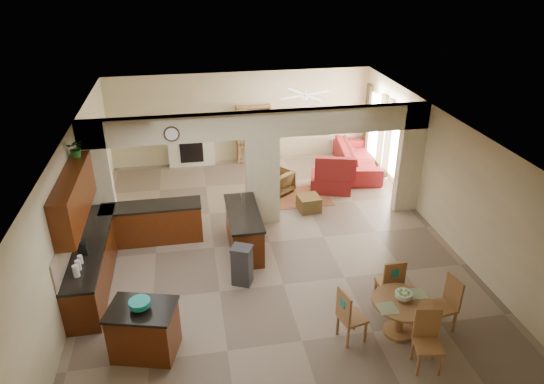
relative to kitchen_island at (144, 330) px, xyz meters
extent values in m
plane|color=#816F59|center=(2.60, 2.97, -0.46)|extent=(10.00, 10.00, 0.00)
plane|color=white|center=(2.60, 2.97, 2.34)|extent=(10.00, 10.00, 0.00)
plane|color=#BEB08B|center=(2.60, 7.97, 0.94)|extent=(8.00, 0.00, 8.00)
plane|color=#BEB08B|center=(2.60, -2.03, 0.94)|extent=(8.00, 0.00, 8.00)
plane|color=#BEB08B|center=(-1.40, 2.97, 0.94)|extent=(0.00, 10.00, 10.00)
plane|color=#BEB08B|center=(6.60, 2.97, 0.94)|extent=(0.00, 10.00, 10.00)
cube|color=#BEB08B|center=(-1.10, 3.97, 0.94)|extent=(0.60, 0.25, 2.80)
cube|color=#BEB08B|center=(2.60, 3.97, 0.64)|extent=(0.80, 0.25, 2.20)
cube|color=#BEB08B|center=(6.30, 3.97, 0.94)|extent=(0.60, 0.25, 2.80)
cube|color=#BEB08B|center=(2.60, 3.97, 2.04)|extent=(8.00, 0.25, 0.60)
cube|color=#3B1606|center=(-1.10, 2.17, -0.03)|extent=(0.60, 3.20, 0.86)
cube|color=black|center=(-1.10, 2.17, 0.42)|extent=(0.62, 3.22, 0.05)
cube|color=tan|center=(-1.38, 2.17, 0.74)|extent=(0.02, 3.20, 0.55)
cube|color=#3B1606|center=(0.00, 3.54, -0.03)|extent=(2.20, 0.60, 0.86)
cube|color=black|center=(0.00, 3.54, 0.42)|extent=(2.22, 0.62, 0.05)
cube|color=#3B1606|center=(-1.22, 2.17, 1.46)|extent=(0.35, 2.40, 0.90)
cube|color=#3B1606|center=(2.00, 2.87, -0.03)|extent=(0.65, 1.80, 0.86)
cube|color=black|center=(2.00, 2.87, 0.42)|extent=(0.70, 1.85, 0.05)
cube|color=silver|center=(2.00, 2.02, -0.04)|extent=(0.58, 0.04, 0.70)
cylinder|color=#462D17|center=(0.60, 3.82, 1.99)|extent=(0.34, 0.03, 0.34)
cube|color=#935635|center=(3.80, 5.07, -0.46)|extent=(1.60, 1.30, 0.01)
cube|color=#EEE8CF|center=(1.00, 7.81, 0.09)|extent=(1.40, 0.28, 1.10)
cube|color=black|center=(1.00, 7.67, 0.04)|extent=(0.70, 0.04, 0.70)
cube|color=#EEE8CF|center=(1.00, 7.79, 0.69)|extent=(1.60, 0.35, 0.10)
cube|color=olive|center=(2.95, 7.79, 0.44)|extent=(1.00, 0.32, 1.80)
cube|color=white|center=(6.57, 5.27, 0.74)|extent=(0.02, 0.90, 1.90)
cube|color=white|center=(6.57, 6.97, 0.74)|extent=(0.02, 0.90, 1.90)
cube|color=white|center=(6.57, 6.12, 0.59)|extent=(0.02, 0.70, 2.10)
cube|color=#42231A|center=(6.53, 4.67, 0.74)|extent=(0.10, 0.28, 2.30)
cube|color=#42231A|center=(6.53, 5.87, 0.74)|extent=(0.10, 0.28, 2.30)
cube|color=#42231A|center=(6.53, 6.37, 0.74)|extent=(0.10, 0.28, 2.30)
cube|color=#42231A|center=(6.53, 7.57, 0.74)|extent=(0.10, 0.28, 2.30)
cylinder|color=white|center=(4.10, 5.97, 2.10)|extent=(1.00, 1.00, 0.10)
cube|color=#3B1606|center=(0.00, 0.00, -0.03)|extent=(1.16, 0.95, 0.87)
cube|color=black|center=(0.00, 0.00, 0.43)|extent=(1.22, 1.01, 0.05)
cylinder|color=#13847C|center=(0.00, -0.01, 0.54)|extent=(0.34, 0.34, 0.16)
cube|color=#2D2D2F|center=(1.80, 1.58, -0.07)|extent=(0.46, 0.44, 0.78)
cylinder|color=olive|center=(4.30, -0.31, 0.21)|extent=(1.01, 1.01, 0.04)
cylinder|color=olive|center=(4.30, -0.31, -0.12)|extent=(0.15, 0.15, 0.65)
cylinder|color=olive|center=(4.30, -0.31, -0.43)|extent=(0.52, 0.52, 0.06)
cylinder|color=#65AB24|center=(4.34, -0.27, 0.31)|extent=(0.29, 0.29, 0.15)
imported|color=maroon|center=(5.90, 6.56, -0.07)|extent=(2.79, 1.42, 0.78)
cube|color=maroon|center=(4.75, 5.39, -0.24)|extent=(1.30, 1.16, 0.44)
imported|color=maroon|center=(3.29, 5.49, -0.15)|extent=(0.95, 0.96, 0.63)
cube|color=maroon|center=(3.86, 4.32, -0.27)|extent=(0.59, 0.59, 0.39)
imported|color=#1B5115|center=(-1.22, 3.03, 2.09)|extent=(0.35, 0.31, 0.37)
cube|color=olive|center=(4.42, 0.49, -0.01)|extent=(0.42, 0.42, 0.05)
cube|color=olive|center=(4.59, 0.66, -0.24)|extent=(0.04, 0.04, 0.44)
cube|color=olive|center=(4.25, 0.66, -0.24)|extent=(0.04, 0.04, 0.44)
cube|color=olive|center=(4.59, 0.32, -0.24)|extent=(0.04, 0.04, 0.44)
cube|color=olive|center=(4.25, 0.32, -0.24)|extent=(0.04, 0.04, 0.44)
cube|color=olive|center=(4.42, 0.30, 0.29)|extent=(0.42, 0.04, 0.55)
cube|color=#13847C|center=(4.42, 0.28, 0.36)|extent=(0.14, 0.01, 0.14)
cube|color=olive|center=(5.06, -0.32, -0.01)|extent=(0.48, 0.48, 0.05)
cube|color=olive|center=(4.87, -0.18, -0.24)|extent=(0.04, 0.04, 0.44)
cube|color=olive|center=(4.92, -0.52, -0.24)|extent=(0.04, 0.04, 0.44)
cube|color=olive|center=(5.20, -0.13, -0.24)|extent=(0.04, 0.04, 0.44)
cube|color=olive|center=(5.25, -0.46, -0.24)|extent=(0.04, 0.04, 0.44)
cube|color=olive|center=(5.25, -0.29, 0.29)|extent=(0.10, 0.42, 0.55)
cube|color=#13847C|center=(5.27, -0.29, 0.36)|extent=(0.03, 0.14, 0.14)
cube|color=olive|center=(4.40, -1.13, -0.01)|extent=(0.49, 0.49, 0.05)
cube|color=olive|center=(4.21, -1.27, -0.24)|extent=(0.04, 0.04, 0.44)
cube|color=olive|center=(4.54, -1.33, -0.24)|extent=(0.04, 0.04, 0.44)
cube|color=olive|center=(4.27, -0.94, -0.24)|extent=(0.04, 0.04, 0.44)
cube|color=olive|center=(4.60, -1.00, -0.24)|extent=(0.04, 0.04, 0.44)
cube|color=olive|center=(4.44, -0.95, 0.29)|extent=(0.42, 0.11, 0.55)
cube|color=#13847C|center=(4.44, -0.92, 0.36)|extent=(0.14, 0.03, 0.14)
cube|color=olive|center=(3.44, -0.30, -0.01)|extent=(0.50, 0.50, 0.05)
cube|color=olive|center=(3.65, -0.43, -0.24)|extent=(0.04, 0.04, 0.44)
cube|color=olive|center=(3.57, -0.10, -0.24)|extent=(0.04, 0.04, 0.44)
cube|color=olive|center=(3.31, -0.51, -0.24)|extent=(0.04, 0.04, 0.44)
cube|color=olive|center=(3.24, -0.17, -0.24)|extent=(0.04, 0.04, 0.44)
cube|color=olive|center=(3.26, -0.34, 0.29)|extent=(0.13, 0.42, 0.55)
cube|color=#13847C|center=(3.23, -0.35, 0.36)|extent=(0.04, 0.14, 0.14)
camera|label=1|loc=(0.98, -6.32, 5.54)|focal=32.00mm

